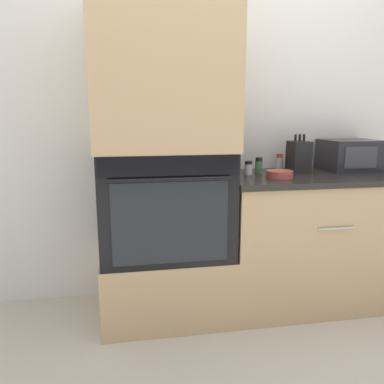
# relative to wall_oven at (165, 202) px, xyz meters

# --- Properties ---
(ground_plane) EXTENTS (12.00, 12.00, 0.00)m
(ground_plane) POSITION_rel_wall_oven_xyz_m (0.39, -0.30, -0.72)
(ground_plane) COLOR beige
(wall_back) EXTENTS (8.00, 0.05, 2.50)m
(wall_back) POSITION_rel_wall_oven_xyz_m (0.39, 0.33, 0.53)
(wall_back) COLOR silver
(wall_back) RESTS_ON ground_plane
(oven_cabinet_base) EXTENTS (0.78, 0.60, 0.41)m
(oven_cabinet_base) POSITION_rel_wall_oven_xyz_m (0.00, 0.00, -0.52)
(oven_cabinet_base) COLOR tan
(oven_cabinet_base) RESTS_ON ground_plane
(wall_oven) EXTENTS (0.75, 0.64, 0.62)m
(wall_oven) POSITION_rel_wall_oven_xyz_m (0.00, 0.00, 0.00)
(wall_oven) COLOR black
(wall_oven) RESTS_ON oven_cabinet_base
(oven_cabinet_upper) EXTENTS (0.78, 0.60, 0.89)m
(oven_cabinet_upper) POSITION_rel_wall_oven_xyz_m (0.00, 0.00, 0.76)
(oven_cabinet_upper) COLOR tan
(oven_cabinet_upper) RESTS_ON wall_oven
(counter_unit) EXTENTS (1.14, 0.63, 0.86)m
(counter_unit) POSITION_rel_wall_oven_xyz_m (0.95, 0.00, -0.29)
(counter_unit) COLOR tan
(counter_unit) RESTS_ON ground_plane
(microwave) EXTENTS (0.36, 0.31, 0.21)m
(microwave) POSITION_rel_wall_oven_xyz_m (1.28, 0.13, 0.25)
(microwave) COLOR #232326
(microwave) RESTS_ON counter_unit
(knife_block) EXTENTS (0.12, 0.15, 0.25)m
(knife_block) POSITION_rel_wall_oven_xyz_m (0.90, 0.11, 0.25)
(knife_block) COLOR black
(knife_block) RESTS_ON counter_unit
(bowl) EXTENTS (0.16, 0.16, 0.04)m
(bowl) POSITION_rel_wall_oven_xyz_m (0.69, -0.09, 0.16)
(bowl) COLOR #B24C42
(bowl) RESTS_ON counter_unit
(condiment_jar_near) EXTENTS (0.05, 0.05, 0.09)m
(condiment_jar_near) POSITION_rel_wall_oven_xyz_m (0.54, 0.05, 0.19)
(condiment_jar_near) COLOR silver
(condiment_jar_near) RESTS_ON counter_unit
(condiment_jar_mid) EXTENTS (0.05, 0.05, 0.10)m
(condiment_jar_mid) POSITION_rel_wall_oven_xyz_m (0.62, 0.09, 0.19)
(condiment_jar_mid) COLOR #427047
(condiment_jar_mid) RESTS_ON counter_unit
(condiment_jar_far) EXTENTS (0.05, 0.05, 0.11)m
(condiment_jar_far) POSITION_rel_wall_oven_xyz_m (0.80, 0.20, 0.20)
(condiment_jar_far) COLOR silver
(condiment_jar_far) RESTS_ON counter_unit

